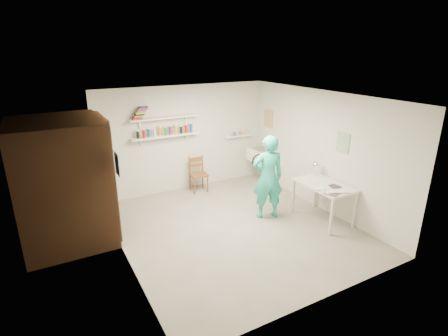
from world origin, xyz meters
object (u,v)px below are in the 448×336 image
wooden_chair (199,175)px  desk_lamp (316,165)px  man (268,177)px  work_table (323,202)px  belfast_sink (261,155)px  wall_clock (259,161)px

wooden_chair → desk_lamp: 2.66m
man → wooden_chair: 1.97m
work_table → desk_lamp: 0.76m
wooden_chair → belfast_sink: bearing=-3.7°
wooden_chair → work_table: (1.48, -2.45, -0.03)m
wooden_chair → work_table: wooden_chair is taller
belfast_sink → wall_clock: (-1.03, -1.40, 0.40)m
belfast_sink → wall_clock: 1.79m
man → wall_clock: 0.35m
desk_lamp → wooden_chair: bearing=129.6°
wall_clock → work_table: 1.44m
wall_clock → desk_lamp: wall_clock is taller
man → work_table: (0.86, -0.63, -0.46)m
man → work_table: size_ratio=1.48×
man → belfast_sink: bearing=-104.5°
belfast_sink → desk_lamp: 1.82m
man → wooden_chair: (-0.62, 1.83, -0.42)m
man → wall_clock: size_ratio=5.56×
belfast_sink → wall_clock: bearing=-126.3°
wall_clock → man: bearing=-57.1°
wooden_chair → work_table: bearing=-55.1°
work_table → belfast_sink: bearing=87.2°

